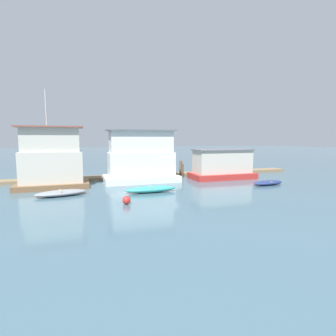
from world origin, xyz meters
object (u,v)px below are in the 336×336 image
Objects in this scene: dinghy_navy at (268,183)px; buoy_red at (126,200)px; mooring_post_far_right at (183,170)px; dinghy_teal at (151,189)px; mooring_post_near_left at (181,169)px; dinghy_grey at (61,193)px; houseboat_red at (222,165)px; houseboat_brown at (52,160)px; houseboat_white at (141,158)px.

buoy_red is (-13.62, -3.00, 0.06)m from dinghy_navy.
buoy_red reaches higher than dinghy_navy.
mooring_post_far_right reaches higher than dinghy_navy.
dinghy_teal is 8.99m from mooring_post_far_right.
dinghy_teal is at bearing -126.61° from mooring_post_near_left.
dinghy_grey is 13.55m from mooring_post_near_left.
mooring_post_far_right is at bearing 146.43° from houseboat_red.
houseboat_brown reaches higher than dinghy_grey.
houseboat_brown is 9.21m from dinghy_teal.
dinghy_teal is 8.87m from mooring_post_near_left.
houseboat_red is at bearing -33.57° from mooring_post_far_right.
dinghy_teal reaches higher than dinghy_navy.
houseboat_brown is 16.79m from houseboat_red.
mooring_post_near_left reaches higher than buoy_red.
dinghy_navy is at bearing -52.10° from mooring_post_far_right.
buoy_red reaches higher than dinghy_teal.
mooring_post_near_left is at bearing 53.39° from dinghy_teal.
houseboat_red is at bearing 112.63° from dinghy_navy.
houseboat_red is 4.42m from mooring_post_far_right.
mooring_post_near_left reaches higher than dinghy_navy.
houseboat_red is 5.40m from dinghy_navy.
houseboat_white is at bearing 32.89° from dinghy_grey.
houseboat_red is 1.63× the size of dinghy_teal.
buoy_red is (-2.47, -3.16, 0.03)m from dinghy_teal.
houseboat_red reaches higher than dinghy_teal.
houseboat_white is 5.57m from mooring_post_far_right.
buoy_red is at bearing -108.39° from houseboat_white.
houseboat_white is 4.01× the size of mooring_post_near_left.
mooring_post_far_right is at bearing 52.23° from dinghy_teal.
dinghy_teal is (6.75, -0.88, 0.03)m from dinghy_grey.
dinghy_navy is 2.31× the size of mooring_post_far_right.
houseboat_brown is at bearing 165.57° from dinghy_navy.
dinghy_navy is at bearing -14.43° from houseboat_brown.
buoy_red is (-7.97, -10.26, -0.47)m from mooring_post_far_right.
houseboat_brown is 2.17× the size of dinghy_grey.
houseboat_brown reaches higher than houseboat_red.
mooring_post_near_left is at bearing 10.64° from houseboat_brown.
dinghy_teal reaches higher than dinghy_grey.
dinghy_navy is 6.23× the size of buoy_red.
mooring_post_far_right is (5.50, 7.10, 0.49)m from dinghy_teal.
mooring_post_far_right reaches higher than dinghy_grey.
houseboat_white is 1.88× the size of dinghy_grey.
dinghy_teal is 1.23× the size of dinghy_navy.
buoy_red is at bearing -43.33° from dinghy_grey.
houseboat_brown is at bearing -169.54° from mooring_post_far_right.
dinghy_navy is at bearing -67.37° from houseboat_red.
dinghy_teal is (7.64, -4.67, -2.14)m from houseboat_brown.
mooring_post_far_right reaches higher than buoy_red.
dinghy_grey is 13.75m from mooring_post_far_right.
mooring_post_far_right is at bearing 52.17° from buoy_red.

